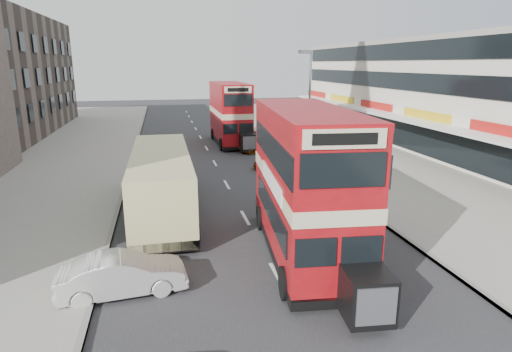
{
  "coord_description": "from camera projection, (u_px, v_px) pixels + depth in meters",
  "views": [
    {
      "loc": [
        -3.65,
        -11.25,
        7.24
      ],
      "look_at": [
        0.22,
        6.52,
        2.46
      ],
      "focal_mm": 30.19,
      "sensor_mm": 36.0,
      "label": 1
    }
  ],
  "objects": [
    {
      "name": "kerb_left",
      "position": [
        130.0,
        166.0,
        30.85
      ],
      "size": [
        0.2,
        90.0,
        0.16
      ],
      "primitive_type": "cube",
      "color": "gray",
      "rests_on": "ground"
    },
    {
      "name": "pedestrian_far",
      "position": [
        281.0,
        127.0,
        43.58
      ],
      "size": [
        1.09,
        0.92,
        1.75
      ],
      "primitive_type": "imported",
      "rotation": [
        0.0,
        0.0,
        0.58
      ],
      "color": "gray",
      "rests_on": "pavement_right"
    },
    {
      "name": "ground",
      "position": [
        294.0,
        306.0,
        13.22
      ],
      "size": [
        160.0,
        160.0,
        0.0
      ],
      "primitive_type": "plane",
      "color": "#28282B",
      "rests_on": "ground"
    },
    {
      "name": "bus_main",
      "position": [
        306.0,
        183.0,
        16.11
      ],
      "size": [
        3.57,
        10.18,
        5.49
      ],
      "rotation": [
        0.0,
        0.0,
        3.04
      ],
      "color": "black",
      "rests_on": "ground"
    },
    {
      "name": "bus_second",
      "position": [
        230.0,
        113.0,
        39.25
      ],
      "size": [
        2.75,
        9.73,
        5.35
      ],
      "rotation": [
        0.0,
        0.0,
        3.15
      ],
      "color": "black",
      "rests_on": "ground"
    },
    {
      "name": "pedestrian_near",
      "position": [
        356.0,
        162.0,
        27.43
      ],
      "size": [
        0.85,
        0.82,
        1.92
      ],
      "primitive_type": "imported",
      "rotation": [
        0.0,
        0.0,
        3.81
      ],
      "color": "gray",
      "rests_on": "pavement_right"
    },
    {
      "name": "road_surface",
      "position": [
        215.0,
        163.0,
        32.12
      ],
      "size": [
        12.0,
        90.0,
        0.01
      ],
      "primitive_type": "cube",
      "color": "#28282B",
      "rests_on": "ground"
    },
    {
      "name": "kerb_right",
      "position": [
        293.0,
        159.0,
        33.36
      ],
      "size": [
        0.2,
        90.0,
        0.16
      ],
      "primitive_type": "cube",
      "color": "gray",
      "rests_on": "ground"
    },
    {
      "name": "car_left_front",
      "position": [
        123.0,
        275.0,
        13.8
      ],
      "size": [
        4.16,
        1.81,
        1.33
      ],
      "primitive_type": "imported",
      "rotation": [
        0.0,
        0.0,
        1.67
      ],
      "color": "beige",
      "rests_on": "ground"
    },
    {
      "name": "pavement_right",
      "position": [
        363.0,
        155.0,
        34.57
      ],
      "size": [
        12.0,
        90.0,
        0.15
      ],
      "primitive_type": "cube",
      "color": "gray",
      "rests_on": "ground"
    },
    {
      "name": "car_right_b",
      "position": [
        264.0,
        145.0,
        36.07
      ],
      "size": [
        4.23,
        1.99,
        1.17
      ],
      "primitive_type": "imported",
      "rotation": [
        0.0,
        0.0,
        -1.56
      ],
      "color": "#CC5E14",
      "rests_on": "ground"
    },
    {
      "name": "car_right_a",
      "position": [
        283.0,
        159.0,
        30.5
      ],
      "size": [
        4.51,
        2.31,
        1.25
      ],
      "primitive_type": "imported",
      "rotation": [
        0.0,
        0.0,
        -1.44
      ],
      "color": "maroon",
      "rests_on": "ground"
    },
    {
      "name": "pavement_left",
      "position": [
        42.0,
        171.0,
        29.63
      ],
      "size": [
        12.0,
        90.0,
        0.15
      ],
      "primitive_type": "cube",
      "color": "gray",
      "rests_on": "ground"
    },
    {
      "name": "commercial_row",
      "position": [
        442.0,
        94.0,
        36.92
      ],
      "size": [
        9.9,
        46.2,
        9.3
      ],
      "color": "beige",
      "rests_on": "ground"
    },
    {
      "name": "street_lamp",
      "position": [
        309.0,
        99.0,
        30.36
      ],
      "size": [
        1.0,
        0.2,
        8.12
      ],
      "color": "slate",
      "rests_on": "ground"
    },
    {
      "name": "coach",
      "position": [
        162.0,
        180.0,
        21.11
      ],
      "size": [
        2.81,
        10.8,
        2.86
      ],
      "rotation": [
        0.0,
        0.0,
        -0.0
      ],
      "color": "black",
      "rests_on": "ground"
    },
    {
      "name": "cyclist",
      "position": [
        284.0,
        157.0,
        30.67
      ],
      "size": [
        0.69,
        1.56,
        2.18
      ],
      "rotation": [
        0.0,
        0.0,
        0.05
      ],
      "color": "gray",
      "rests_on": "ground"
    }
  ]
}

